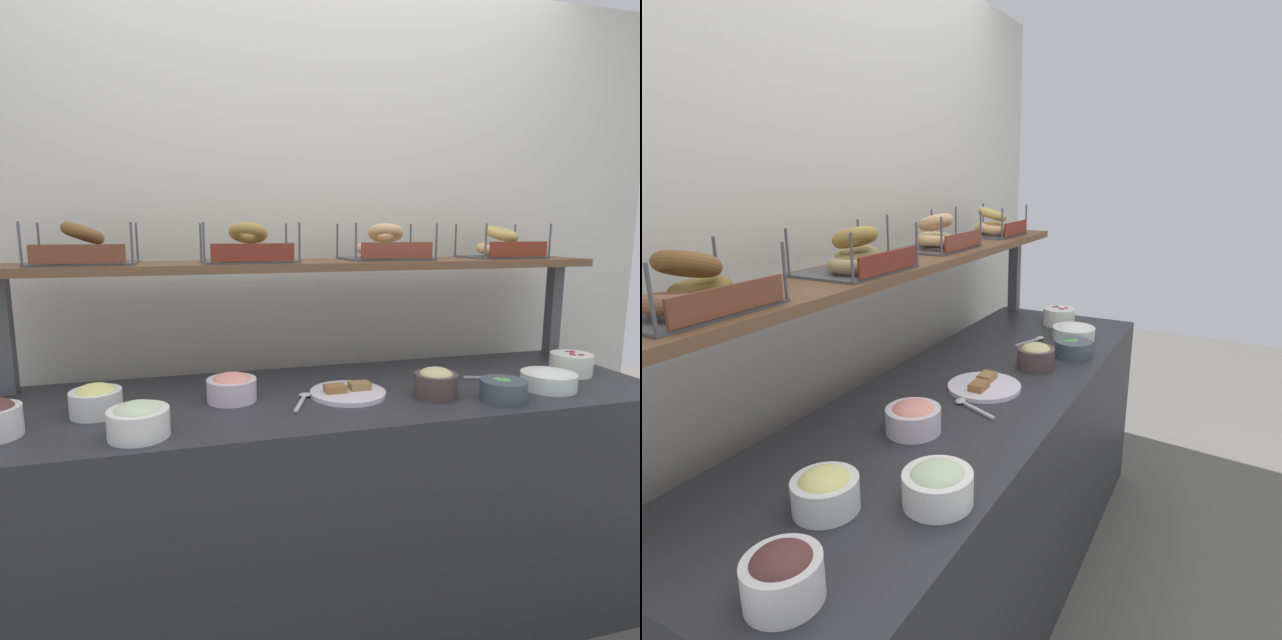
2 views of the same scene
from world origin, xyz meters
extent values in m
plane|color=#595651|center=(0.00, 0.00, 0.00)|extent=(8.00, 8.00, 0.00)
cube|color=beige|center=(0.00, 0.55, 1.20)|extent=(3.46, 0.06, 2.40)
cube|color=#2D2D33|center=(0.00, 0.00, 0.42)|extent=(2.26, 0.70, 0.85)
cube|color=#4C4C51|center=(1.07, 0.27, 1.05)|extent=(0.05, 0.05, 0.40)
cube|color=brown|center=(0.00, 0.27, 1.26)|extent=(2.22, 0.32, 0.03)
cylinder|color=white|center=(0.72, -0.16, 0.88)|extent=(0.19, 0.19, 0.06)
ellipsoid|color=white|center=(0.72, -0.16, 0.90)|extent=(0.14, 0.14, 0.04)
cylinder|color=#4C3C3B|center=(0.30, -0.13, 0.89)|extent=(0.14, 0.14, 0.08)
ellipsoid|color=#D1BE81|center=(0.30, -0.13, 0.92)|extent=(0.11, 0.11, 0.05)
cylinder|color=white|center=(-0.62, -0.24, 0.89)|extent=(0.16, 0.16, 0.08)
ellipsoid|color=beige|center=(-0.62, -0.24, 0.92)|extent=(0.13, 0.13, 0.05)
cylinder|color=#404B56|center=(0.50, -0.22, 0.88)|extent=(0.15, 0.15, 0.06)
sphere|color=#5B9240|center=(0.50, -0.22, 0.91)|extent=(0.03, 0.03, 0.03)
sphere|color=green|center=(0.50, -0.23, 0.91)|extent=(0.03, 0.03, 0.03)
sphere|color=green|center=(0.48, -0.20, 0.91)|extent=(0.03, 0.03, 0.03)
sphere|color=#5AB04D|center=(0.49, -0.21, 0.91)|extent=(0.03, 0.03, 0.03)
sphere|color=#64AF60|center=(0.51, -0.23, 0.91)|extent=(0.03, 0.03, 0.03)
cylinder|color=silver|center=(-0.36, 0.00, 0.89)|extent=(0.16, 0.16, 0.07)
ellipsoid|color=#F59183|center=(-0.36, 0.00, 0.92)|extent=(0.12, 0.12, 0.05)
cylinder|color=white|center=(-1.00, -0.14, 0.89)|extent=(0.14, 0.14, 0.08)
ellipsoid|color=brown|center=(-1.00, -0.14, 0.93)|extent=(0.11, 0.11, 0.06)
cylinder|color=white|center=(-0.76, -0.03, 0.89)|extent=(0.15, 0.15, 0.07)
ellipsoid|color=#EAE381|center=(-0.76, -0.03, 0.92)|extent=(0.12, 0.12, 0.05)
cylinder|color=white|center=(0.92, -0.03, 0.89)|extent=(0.15, 0.15, 0.08)
sphere|color=#974053|center=(0.92, -0.03, 0.92)|extent=(0.03, 0.03, 0.03)
sphere|color=#A43545|center=(0.91, -0.05, 0.92)|extent=(0.03, 0.03, 0.03)
sphere|color=#9E1E60|center=(0.93, 0.01, 0.92)|extent=(0.03, 0.03, 0.03)
sphere|color=#A72E41|center=(0.94, -0.06, 0.92)|extent=(0.03, 0.03, 0.03)
sphere|color=#9F2C5A|center=(0.94, -0.01, 0.92)|extent=(0.04, 0.04, 0.04)
cylinder|color=white|center=(0.02, -0.05, 0.86)|extent=(0.25, 0.25, 0.01)
cube|color=olive|center=(-0.02, -0.05, 0.88)|extent=(0.07, 0.05, 0.02)
cube|color=olive|center=(0.07, -0.04, 0.88)|extent=(0.07, 0.05, 0.02)
cube|color=#B7B7BC|center=(0.56, 0.00, 0.86)|extent=(0.13, 0.06, 0.01)
ellipsoid|color=#B7B7BC|center=(0.65, -0.03, 0.86)|extent=(0.04, 0.03, 0.01)
cube|color=#B7B7BC|center=(-0.16, -0.11, 0.86)|extent=(0.07, 0.13, 0.01)
ellipsoid|color=#B7B7BC|center=(-0.12, -0.03, 0.86)|extent=(0.04, 0.03, 0.01)
cube|color=#4C4C51|center=(-0.81, 0.27, 1.28)|extent=(0.33, 0.24, 0.01)
cylinder|color=#4C4C51|center=(-0.97, 0.15, 1.35)|extent=(0.01, 0.01, 0.14)
cylinder|color=#4C4C51|center=(-0.65, 0.15, 1.35)|extent=(0.01, 0.01, 0.14)
cylinder|color=#4C4C51|center=(-0.65, 0.38, 1.35)|extent=(0.01, 0.01, 0.14)
cube|color=brown|center=(-0.81, 0.15, 1.32)|extent=(0.28, 0.01, 0.06)
torus|color=brown|center=(-0.87, 0.24, 1.32)|extent=(0.20, 0.20, 0.06)
torus|color=olive|center=(-0.76, 0.30, 1.32)|extent=(0.20, 0.20, 0.06)
torus|color=brown|center=(-0.81, 0.27, 1.38)|extent=(0.19, 0.19, 0.09)
cube|color=#4C4C51|center=(-0.26, 0.25, 1.28)|extent=(0.33, 0.24, 0.01)
cylinder|color=#4C4C51|center=(-0.42, 0.14, 1.35)|extent=(0.01, 0.01, 0.14)
cylinder|color=#4C4C51|center=(-0.10, 0.14, 1.35)|extent=(0.01, 0.01, 0.14)
cylinder|color=#4C4C51|center=(-0.42, 0.37, 1.35)|extent=(0.01, 0.01, 0.14)
cylinder|color=#4C4C51|center=(-0.10, 0.37, 1.35)|extent=(0.01, 0.01, 0.14)
cube|color=maroon|center=(-0.26, 0.13, 1.32)|extent=(0.28, 0.01, 0.06)
torus|color=#A38858|center=(-0.32, 0.22, 1.31)|extent=(0.16, 0.16, 0.05)
torus|color=#998351|center=(-0.21, 0.29, 1.32)|extent=(0.18, 0.18, 0.06)
torus|color=#A6843E|center=(-0.26, 0.25, 1.38)|extent=(0.18, 0.18, 0.09)
cube|color=#4C4C51|center=(0.28, 0.29, 1.28)|extent=(0.33, 0.24, 0.01)
cylinder|color=#4C4C51|center=(0.12, 0.17, 1.35)|extent=(0.01, 0.01, 0.14)
cylinder|color=#4C4C51|center=(0.44, 0.17, 1.35)|extent=(0.01, 0.01, 0.14)
cylinder|color=#4C4C51|center=(0.12, 0.40, 1.35)|extent=(0.01, 0.01, 0.14)
cylinder|color=#4C4C51|center=(0.44, 0.40, 1.35)|extent=(0.01, 0.01, 0.14)
cube|color=brown|center=(0.28, 0.17, 1.32)|extent=(0.28, 0.01, 0.06)
torus|color=tan|center=(0.22, 0.26, 1.32)|extent=(0.15, 0.14, 0.06)
torus|color=#C2B979|center=(0.33, 0.32, 1.31)|extent=(0.19, 0.19, 0.05)
torus|color=tan|center=(0.28, 0.29, 1.38)|extent=(0.18, 0.19, 0.09)
cube|color=#4C4C51|center=(0.80, 0.28, 1.28)|extent=(0.30, 0.24, 0.01)
cylinder|color=#4C4C51|center=(0.65, 0.17, 1.35)|extent=(0.01, 0.01, 0.14)
cylinder|color=#4C4C51|center=(0.95, 0.17, 1.35)|extent=(0.01, 0.01, 0.14)
cylinder|color=#4C4C51|center=(0.65, 0.40, 1.35)|extent=(0.01, 0.01, 0.14)
cylinder|color=#4C4C51|center=(0.95, 0.40, 1.35)|extent=(0.01, 0.01, 0.14)
cube|color=maroon|center=(0.80, 0.16, 1.32)|extent=(0.26, 0.01, 0.06)
torus|color=tan|center=(0.75, 0.25, 1.32)|extent=(0.17, 0.17, 0.06)
torus|color=tan|center=(0.84, 0.32, 1.31)|extent=(0.17, 0.17, 0.05)
torus|color=tan|center=(0.80, 0.28, 1.38)|extent=(0.20, 0.20, 0.08)
camera|label=1|loc=(-0.50, -1.63, 1.39)|focal=29.20mm
camera|label=2|loc=(-1.55, -0.77, 1.58)|focal=30.26mm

